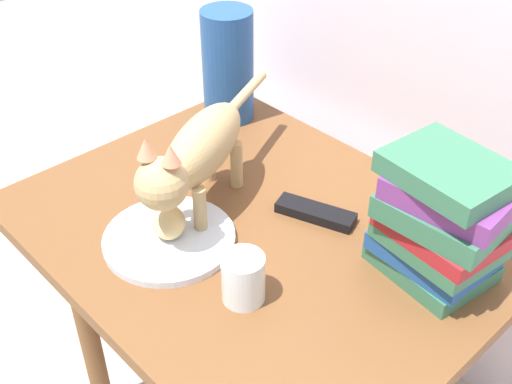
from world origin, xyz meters
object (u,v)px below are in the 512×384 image
Objects in this scene: book_stack at (442,221)px; candle_jar at (243,280)px; cat at (196,153)px; green_vase at (228,66)px; side_table at (256,255)px; bread_roll at (168,222)px; tv_remote at (315,213)px; plate at (169,239)px.

book_stack reaches higher than candle_jar.
cat is 1.74× the size of green_vase.
green_vase is (-0.63, 0.11, 0.01)m from book_stack.
side_table is 10.85× the size of bread_roll.
tv_remote is (0.14, 0.24, -0.03)m from bread_roll.
plate is 1.02× the size of book_stack.
tv_remote is at bearing 104.31° from candle_jar.
tv_remote is at bearing 61.71° from plate.
plate is 2.78× the size of candle_jar.
book_stack is 0.26m from tv_remote.
cat is 0.37m from green_vase.
cat reaches higher than bread_roll.
candle_jar is at bearing -39.09° from green_vase.
green_vase reaches higher than candle_jar.
tv_remote reaches higher than side_table.
plate is 0.03m from bread_roll.
book_stack is (0.37, 0.26, 0.08)m from bread_roll.
green_vase is at bearing 140.91° from candle_jar.
plate is at bearing -143.76° from book_stack.
plate is at bearing -178.53° from candle_jar.
candle_jar reaches higher than bread_roll.
candle_jar is (0.46, -0.37, -0.09)m from green_vase.
bread_roll is 0.20m from candle_jar.
plate is at bearing -118.18° from side_table.
bread_roll is 0.46m from green_vase.
plate is at bearing -40.23° from bread_roll.
cat is at bearing -50.01° from green_vase.
candle_jar is (-0.18, -0.26, -0.08)m from book_stack.
plate is 0.28m from tv_remote.
tv_remote is at bearing 61.54° from side_table.
cat is at bearing -157.28° from tv_remote.
green_vase is at bearing 129.99° from cat.
green_vase is at bearing 125.21° from plate.
cat is at bearing 107.23° from plate.
tv_remote is at bearing -173.58° from book_stack.
book_stack reaches higher than cat.
book_stack reaches higher than side_table.
book_stack is at bearing 56.32° from candle_jar.
bread_roll is 0.46m from book_stack.
side_table is 0.21m from candle_jar.
green_vase reaches higher than bread_roll.
plate is 1.57× the size of tv_remote.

